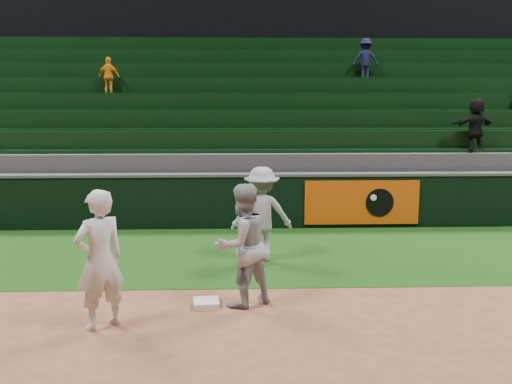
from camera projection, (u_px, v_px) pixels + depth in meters
ground at (226, 311)px, 7.95m from camera, size 70.00×70.00×0.00m
foul_grass at (228, 253)px, 10.90m from camera, size 36.00×4.20×0.01m
upper_deck at (232, 25)px, 24.18m from camera, size 40.00×12.00×12.00m
first_base at (206, 303)px, 8.14m from camera, size 0.39×0.39×0.08m
first_baseman at (99, 260)px, 7.23m from camera, size 0.79×0.75×1.81m
baserunner at (242, 245)px, 8.04m from camera, size 1.08×1.02×1.76m
base_coach at (262, 214)px, 10.28m from camera, size 1.14×0.70×1.71m
field_wall at (231, 200)px, 12.97m from camera, size 36.00×0.45×1.25m
stadium_seating at (231, 141)px, 16.51m from camera, size 36.00×5.95×4.85m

